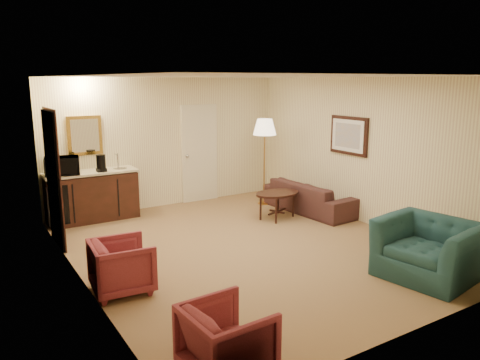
# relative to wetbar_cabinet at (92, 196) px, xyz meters

# --- Properties ---
(ground) EXTENTS (6.00, 6.00, 0.00)m
(ground) POSITION_rel_wetbar_cabinet_xyz_m (1.65, -2.72, -0.46)
(ground) COLOR olive
(ground) RESTS_ON ground
(room_walls) EXTENTS (5.02, 6.01, 2.61)m
(room_walls) POSITION_rel_wetbar_cabinet_xyz_m (1.55, -1.95, 1.26)
(room_walls) COLOR #FBF4BC
(room_walls) RESTS_ON ground
(wetbar_cabinet) EXTENTS (1.64, 0.58, 0.92)m
(wetbar_cabinet) POSITION_rel_wetbar_cabinet_xyz_m (0.00, 0.00, 0.00)
(wetbar_cabinet) COLOR #3B1A12
(wetbar_cabinet) RESTS_ON ground
(sofa) EXTENTS (0.72, 2.05, 0.79)m
(sofa) POSITION_rel_wetbar_cabinet_xyz_m (3.80, -1.66, -0.07)
(sofa) COLOR black
(sofa) RESTS_ON ground
(teal_armchair) EXTENTS (0.95, 1.29, 1.03)m
(teal_armchair) POSITION_rel_wetbar_cabinet_xyz_m (3.04, -4.92, 0.05)
(teal_armchair) COLOR #1B4144
(teal_armchair) RESTS_ON ground
(rose_chair_near) EXTENTS (0.72, 0.76, 0.72)m
(rose_chair_near) POSITION_rel_wetbar_cabinet_xyz_m (-0.50, -3.21, -0.10)
(rose_chair_near) COLOR #912F44
(rose_chair_near) RESTS_ON ground
(rose_chair_far) EXTENTS (0.68, 0.72, 0.71)m
(rose_chair_far) POSITION_rel_wetbar_cabinet_xyz_m (-0.25, -5.32, -0.10)
(rose_chair_far) COLOR #912F44
(rose_chair_far) RESTS_ON ground
(coffee_table) EXTENTS (1.02, 0.84, 0.50)m
(coffee_table) POSITION_rel_wetbar_cabinet_xyz_m (2.95, -1.72, -0.21)
(coffee_table) COLOR black
(coffee_table) RESTS_ON ground
(floor_lamp) EXTENTS (0.60, 0.60, 1.79)m
(floor_lamp) POSITION_rel_wetbar_cabinet_xyz_m (3.35, -0.72, 0.43)
(floor_lamp) COLOR #B8863D
(floor_lamp) RESTS_ON ground
(waste_bin) EXTENTS (0.27, 0.27, 0.29)m
(waste_bin) POSITION_rel_wetbar_cabinet_xyz_m (0.67, -0.07, -0.31)
(waste_bin) COLOR black
(waste_bin) RESTS_ON ground
(microwave) EXTENTS (0.62, 0.42, 0.39)m
(microwave) POSITION_rel_wetbar_cabinet_xyz_m (-0.50, -0.06, 0.65)
(microwave) COLOR black
(microwave) RESTS_ON wetbar_cabinet
(coffee_maker) EXTENTS (0.18, 0.18, 0.31)m
(coffee_maker) POSITION_rel_wetbar_cabinet_xyz_m (0.17, -0.12, 0.62)
(coffee_maker) COLOR black
(coffee_maker) RESTS_ON wetbar_cabinet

